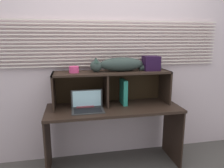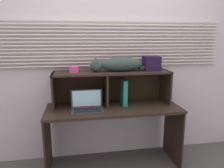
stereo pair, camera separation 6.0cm
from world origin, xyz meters
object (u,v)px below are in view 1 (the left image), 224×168
(laptop, at_px, (88,106))
(small_basket, at_px, (74,69))
(storage_box, at_px, (151,63))
(book_stack, at_px, (85,105))
(cat, at_px, (119,65))
(binder_upright, at_px, (123,92))

(laptop, relative_size, small_basket, 3.20)
(small_basket, bearing_deg, storage_box, 0.00)
(book_stack, xyz_separation_m, small_basket, (-0.11, -0.00, 0.42))
(small_basket, height_order, storage_box, storage_box)
(cat, height_order, small_basket, cat)
(laptop, distance_m, small_basket, 0.43)
(cat, xyz_separation_m, binder_upright, (0.05, -0.00, -0.33))
(book_stack, bearing_deg, storage_box, -0.05)
(cat, xyz_separation_m, storage_box, (0.39, -0.00, 0.01))
(cat, relative_size, book_stack, 3.94)
(storage_box, bearing_deg, cat, 180.00)
(book_stack, relative_size, small_basket, 1.98)
(laptop, bearing_deg, binder_upright, 18.52)
(small_basket, bearing_deg, binder_upright, 0.00)
(laptop, bearing_deg, cat, 20.85)
(cat, relative_size, laptop, 2.43)
(laptop, xyz_separation_m, storage_box, (0.77, 0.15, 0.43))
(small_basket, bearing_deg, book_stack, 0.38)
(laptop, distance_m, book_stack, 0.15)
(binder_upright, relative_size, book_stack, 1.38)
(cat, bearing_deg, laptop, -159.15)
(small_basket, xyz_separation_m, storage_box, (0.90, 0.00, 0.05))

